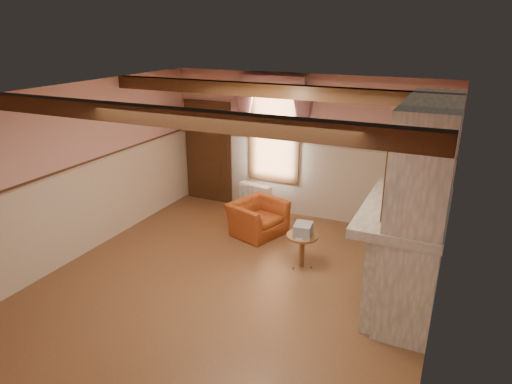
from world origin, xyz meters
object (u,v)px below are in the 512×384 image
at_px(radiator, 255,198).
at_px(oil_lamp, 413,182).
at_px(bowl, 405,205).
at_px(side_table, 302,251).
at_px(mantel_clock, 414,181).
at_px(armchair, 257,218).

distance_m(radiator, oil_lamp, 3.69).
height_order(bowl, oil_lamp, oil_lamp).
bearing_deg(bowl, radiator, 145.22).
relative_size(side_table, bowl, 1.48).
bearing_deg(mantel_clock, bowl, -90.00).
bearing_deg(bowl, armchair, 154.64).
xyz_separation_m(radiator, bowl, (3.13, -2.17, 1.17)).
height_order(radiator, oil_lamp, oil_lamp).
relative_size(mantel_clock, oil_lamp, 0.86).
bearing_deg(armchair, side_table, -106.89).
bearing_deg(radiator, mantel_clock, -11.16).
height_order(armchair, mantel_clock, mantel_clock).
bearing_deg(radiator, armchair, -51.53).
distance_m(mantel_clock, oil_lamp, 0.20).
distance_m(side_table, bowl, 1.97).
height_order(side_table, mantel_clock, mantel_clock).
relative_size(armchair, bowl, 2.53).
height_order(side_table, oil_lamp, oil_lamp).
xyz_separation_m(side_table, radiator, (-1.62, 1.74, 0.02)).
distance_m(side_table, radiator, 2.37).
distance_m(armchair, mantel_clock, 2.95).
height_order(armchair, oil_lamp, oil_lamp).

